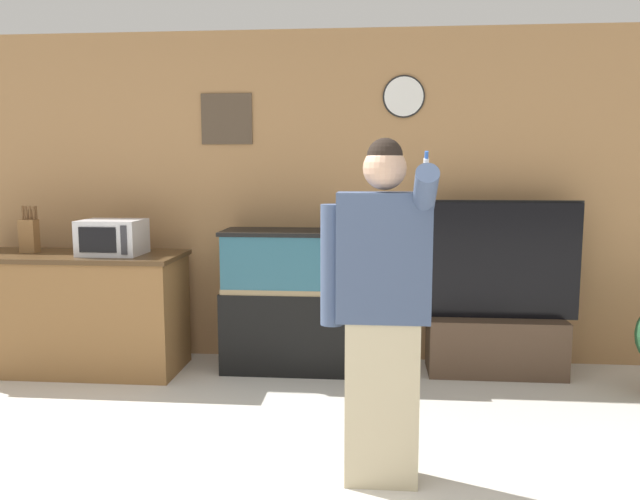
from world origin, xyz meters
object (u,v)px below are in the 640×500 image
Objects in this scene: knife_block at (29,235)px; tv_on_stand at (496,324)px; person_standing at (381,308)px; counter_island at (71,312)px; microwave at (112,237)px; aquarium_on_stand at (294,300)px.

tv_on_stand is at bearing 2.39° from knife_block.
tv_on_stand is 0.78× the size of person_standing.
microwave is at bearing -2.86° from counter_island.
aquarium_on_stand is at bearing 110.68° from person_standing.
counter_island is 0.67m from knife_block.
counter_island is 1.02× the size of person_standing.
knife_block is at bearing -176.57° from aquarium_on_stand.
person_standing reaches higher than tv_on_stand.
aquarium_on_stand is (1.70, 0.17, 0.09)m from counter_island.
tv_on_stand is 1.99m from person_standing.
counter_island is 3.88× the size of microwave.
person_standing reaches higher than counter_island.
tv_on_stand reaches higher than counter_island.
aquarium_on_stand is 0.64× the size of person_standing.
knife_block is at bearing 174.70° from microwave.
aquarium_on_stand is at bearing -178.99° from tv_on_stand.
knife_block is 0.33× the size of aquarium_on_stand.
microwave is at bearing -175.77° from tv_on_stand.
microwave is 1.43m from aquarium_on_stand.
knife_block reaches higher than aquarium_on_stand.
microwave is 0.69m from knife_block.
person_standing reaches higher than microwave.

